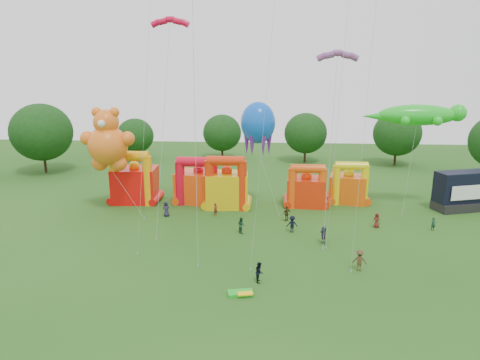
# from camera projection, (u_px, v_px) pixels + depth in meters

# --- Properties ---
(ground) EXTENTS (160.00, 160.00, 0.00)m
(ground) POSITION_uv_depth(u_px,v_px,m) (248.00, 322.00, 30.23)
(ground) COLOR #1D4A15
(ground) RESTS_ON ground
(tree_ring) EXTENTS (125.43, 127.56, 12.07)m
(tree_ring) POSITION_uv_depth(u_px,v_px,m) (231.00, 236.00, 29.38)
(tree_ring) COLOR #352314
(tree_ring) RESTS_ON ground
(bouncy_castle_0) EXTENTS (6.01, 4.95, 7.29)m
(bouncy_castle_0) POSITION_uv_depth(u_px,v_px,m) (135.00, 182.00, 57.69)
(bouncy_castle_0) COLOR red
(bouncy_castle_0) RESTS_ON ground
(bouncy_castle_1) EXTENTS (6.41, 5.53, 6.52)m
(bouncy_castle_1) POSITION_uv_depth(u_px,v_px,m) (198.00, 184.00, 57.70)
(bouncy_castle_1) COLOR #F3430D
(bouncy_castle_1) RESTS_ON ground
(bouncy_castle_2) EXTENTS (5.66, 4.68, 7.04)m
(bouncy_castle_2) POSITION_uv_depth(u_px,v_px,m) (227.00, 187.00, 55.56)
(bouncy_castle_2) COLOR gold
(bouncy_castle_2) RESTS_ON ground
(bouncy_castle_3) EXTENTS (5.17, 4.26, 5.85)m
(bouncy_castle_3) POSITION_uv_depth(u_px,v_px,m) (306.00, 189.00, 56.14)
(bouncy_castle_3) COLOR red
(bouncy_castle_3) RESTS_ON ground
(bouncy_castle_4) EXTENTS (5.50, 4.80, 5.87)m
(bouncy_castle_4) POSITION_uv_depth(u_px,v_px,m) (348.00, 186.00, 57.59)
(bouncy_castle_4) COLOR #E0520C
(bouncy_castle_4) RESTS_ON ground
(stage_trailer) EXTENTS (8.30, 5.08, 5.04)m
(stage_trailer) POSITION_uv_depth(u_px,v_px,m) (465.00, 191.00, 54.60)
(stage_trailer) COLOR black
(stage_trailer) RESTS_ON ground
(teddy_bear_kite) EXTENTS (8.53, 5.40, 13.18)m
(teddy_bear_kite) POSITION_uv_depth(u_px,v_px,m) (114.00, 159.00, 52.73)
(teddy_bear_kite) COLOR orange
(teddy_bear_kite) RESTS_ON ground
(gecko_kite) EXTENTS (12.75, 5.24, 13.46)m
(gecko_kite) POSITION_uv_depth(u_px,v_px,m) (414.00, 136.00, 53.17)
(gecko_kite) COLOR green
(gecko_kite) RESTS_ON ground
(octopus_kite) EXTENTS (5.15, 6.10, 13.72)m
(octopus_kite) POSITION_uv_depth(u_px,v_px,m) (263.00, 150.00, 53.89)
(octopus_kite) COLOR blue
(octopus_kite) RESTS_ON ground
(parafoil_kites) EXTENTS (22.89, 15.86, 27.27)m
(parafoil_kites) POSITION_uv_depth(u_px,v_px,m) (254.00, 130.00, 42.65)
(parafoil_kites) COLOR red
(parafoil_kites) RESTS_ON ground
(diamond_kites) EXTENTS (22.64, 12.11, 35.38)m
(diamond_kites) POSITION_uv_depth(u_px,v_px,m) (276.00, 92.00, 39.24)
(diamond_kites) COLOR red
(diamond_kites) RESTS_ON ground
(folded_kite_bundle) EXTENTS (2.16, 1.41, 0.31)m
(folded_kite_bundle) POSITION_uv_depth(u_px,v_px,m) (241.00, 293.00, 33.96)
(folded_kite_bundle) COLOR green
(folded_kite_bundle) RESTS_ON ground
(spectator_0) EXTENTS (0.99, 0.69, 1.90)m
(spectator_0) POSITION_uv_depth(u_px,v_px,m) (166.00, 209.00, 52.19)
(spectator_0) COLOR #262138
(spectator_0) RESTS_ON ground
(spectator_1) EXTENTS (0.68, 0.70, 1.62)m
(spectator_1) POSITION_uv_depth(u_px,v_px,m) (216.00, 209.00, 52.50)
(spectator_1) COLOR maroon
(spectator_1) RESTS_ON ground
(spectator_2) EXTENTS (1.05, 1.10, 1.80)m
(spectator_2) POSITION_uv_depth(u_px,v_px,m) (241.00, 225.00, 46.85)
(spectator_2) COLOR #183D23
(spectator_2) RESTS_ON ground
(spectator_3) EXTENTS (1.26, 0.77, 1.90)m
(spectator_3) POSITION_uv_depth(u_px,v_px,m) (292.00, 224.00, 46.99)
(spectator_3) COLOR black
(spectator_3) RESTS_ON ground
(spectator_4) EXTENTS (1.15, 0.98, 1.85)m
(spectator_4) POSITION_uv_depth(u_px,v_px,m) (287.00, 213.00, 50.65)
(spectator_4) COLOR #3B3717
(spectator_4) RESTS_ON ground
(spectator_5) EXTENTS (0.55, 1.67, 1.80)m
(spectator_5) POSITION_uv_depth(u_px,v_px,m) (323.00, 235.00, 44.00)
(spectator_5) COLOR #27233B
(spectator_5) RESTS_ON ground
(spectator_6) EXTENTS (1.00, 0.92, 1.72)m
(spectator_6) POSITION_uv_depth(u_px,v_px,m) (377.00, 220.00, 48.49)
(spectator_6) COLOR maroon
(spectator_6) RESTS_ON ground
(spectator_7) EXTENTS (0.65, 0.53, 1.54)m
(spectator_7) POSITION_uv_depth(u_px,v_px,m) (433.00, 224.00, 47.55)
(spectator_7) COLOR #183C27
(spectator_7) RESTS_ON ground
(spectator_8) EXTENTS (0.69, 0.88, 1.76)m
(spectator_8) POSITION_uv_depth(u_px,v_px,m) (259.00, 272.00, 35.90)
(spectator_8) COLOR black
(spectator_8) RESTS_ON ground
(spectator_9) EXTENTS (1.37, 0.93, 1.95)m
(spectator_9) POSITION_uv_depth(u_px,v_px,m) (360.00, 260.00, 37.91)
(spectator_9) COLOR #47311C
(spectator_9) RESTS_ON ground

